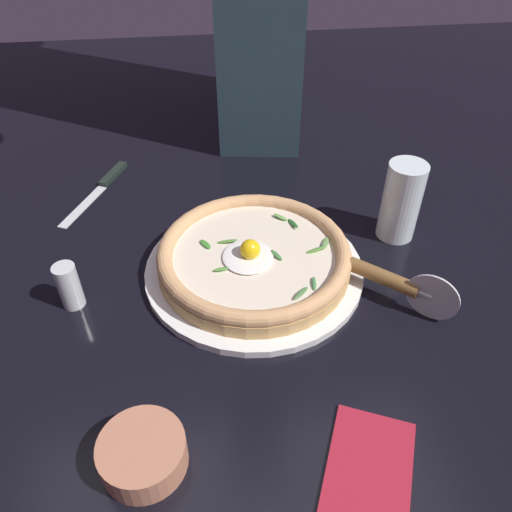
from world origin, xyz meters
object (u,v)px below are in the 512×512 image
pizza (256,256)px  side_bowl (143,453)px  table_knife (104,183)px  pepper_shaker (69,286)px  pizza_cutter (396,282)px  drinking_glass (400,206)px  folded_napkin (369,470)px

pizza → side_bowl: 0.33m
table_knife → pepper_shaker: size_ratio=2.87×
pizza_cutter → drinking_glass: size_ratio=0.97×
table_knife → drinking_glass: drinking_glass is taller
pizza → drinking_glass: size_ratio=2.19×
pizza → pizza_cutter: (-0.09, -0.19, 0.01)m
pizza → folded_napkin: bearing=-166.4°
folded_napkin → pizza: bearing=13.6°
pizza → pizza_cutter: bearing=-115.0°
drinking_glass → table_knife: bearing=66.7°
side_bowl → pizza_cutter: size_ratio=0.73×
pizza_cutter → table_knife: (0.37, 0.45, -0.03)m
pizza → folded_napkin: size_ratio=2.10×
pizza_cutter → pepper_shaker: bearing=83.4°
pepper_shaker → table_knife: bearing=-2.0°
pizza_cutter → pizza: bearing=65.0°
pizza → folded_napkin: pizza is taller
drinking_glass → folded_napkin: 0.43m
pizza_cutter → pepper_shaker: (0.05, 0.46, -0.00)m
side_bowl → drinking_glass: drinking_glass is taller
side_bowl → pizza_cutter: bearing=-59.8°
table_knife → drinking_glass: (-0.22, -0.51, 0.05)m
pepper_shaker → pizza: bearing=-82.6°
drinking_glass → folded_napkin: (-0.40, 0.17, -0.05)m
side_bowl → table_knife: 0.58m
pizza_cutter → table_knife: pizza_cutter is taller
folded_napkin → pizza_cutter: bearing=-23.9°
side_bowl → folded_napkin: 0.24m
pizza → table_knife: (0.28, 0.26, -0.03)m
table_knife → drinking_glass: 0.55m
pizza → folded_napkin: (-0.33, -0.08, -0.03)m
pizza_cutter → table_knife: 0.58m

